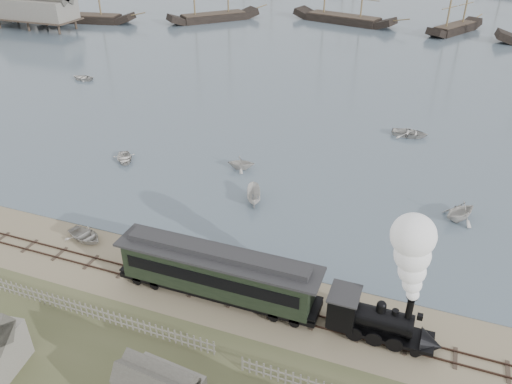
% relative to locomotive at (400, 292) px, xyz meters
% --- Properties ---
extents(ground, '(600.00, 600.00, 0.00)m').
position_rel_locomotive_xyz_m(ground, '(-13.08, 2.00, -4.18)').
color(ground, gray).
rests_on(ground, ground).
extents(rail_track, '(120.00, 1.80, 0.16)m').
position_rel_locomotive_xyz_m(rail_track, '(-13.08, 0.00, -4.14)').
color(rail_track, '#36241D').
rests_on(rail_track, ground).
extents(picket_fence_west, '(19.00, 0.10, 1.20)m').
position_rel_locomotive_xyz_m(picket_fence_west, '(-19.58, -5.00, -4.18)').
color(picket_fence_west, gray).
rests_on(picket_fence_west, ground).
extents(locomotive, '(7.26, 2.71, 9.06)m').
position_rel_locomotive_xyz_m(locomotive, '(0.00, 0.00, 0.00)').
color(locomotive, black).
rests_on(locomotive, ground).
extents(passenger_coach, '(14.69, 2.83, 3.57)m').
position_rel_locomotive_xyz_m(passenger_coach, '(-12.14, -0.00, -1.94)').
color(passenger_coach, black).
rests_on(passenger_coach, ground).
extents(beached_dinghy, '(3.29, 3.98, 0.72)m').
position_rel_locomotive_xyz_m(beached_dinghy, '(-25.38, 2.43, -3.83)').
color(beached_dinghy, silver).
rests_on(beached_dinghy, ground).
extents(rowboat_0, '(4.12, 3.93, 0.69)m').
position_rel_locomotive_xyz_m(rowboat_0, '(-30.32, 15.78, -3.78)').
color(rowboat_0, silver).
rests_on(rowboat_0, harbor_water).
extents(rowboat_1, '(3.03, 3.31, 1.48)m').
position_rel_locomotive_xyz_m(rowboat_1, '(-17.84, 18.52, -3.38)').
color(rowboat_1, silver).
rests_on(rowboat_1, harbor_water).
extents(rowboat_2, '(3.57, 2.42, 1.29)m').
position_rel_locomotive_xyz_m(rowboat_2, '(-14.32, 12.87, -3.48)').
color(rowboat_2, silver).
rests_on(rowboat_2, harbor_water).
extents(rowboat_3, '(3.05, 4.23, 0.87)m').
position_rel_locomotive_xyz_m(rowboat_3, '(-2.13, 33.31, -3.69)').
color(rowboat_3, silver).
rests_on(rowboat_3, harbor_water).
extents(rowboat_4, '(4.60, 4.52, 1.84)m').
position_rel_locomotive_xyz_m(rowboat_4, '(3.75, 16.35, -3.21)').
color(rowboat_4, silver).
rests_on(rowboat_4, harbor_water).
extents(rowboat_6, '(2.68, 3.63, 0.73)m').
position_rel_locomotive_xyz_m(rowboat_6, '(-52.34, 37.63, -3.76)').
color(rowboat_6, silver).
rests_on(rowboat_6, harbor_water).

